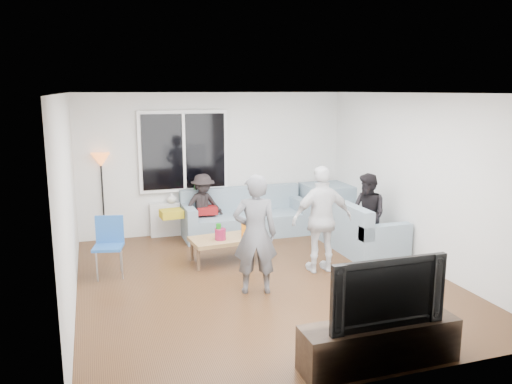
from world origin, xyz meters
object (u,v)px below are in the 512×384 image
object	(u,v)px
sofa_back_section	(245,213)
spectator_back	(203,206)
side_chair	(108,248)
floor_lamp	(103,198)
television	(382,289)
player_left	(255,234)
player_right	(322,219)
spectator_right	(368,214)
sofa_right_section	(356,223)
tv_console	(379,344)
coffee_table	(227,250)

from	to	relation	value
sofa_back_section	spectator_back	distance (m)	0.80
side_chair	spectator_back	bearing A→B (deg)	53.30
floor_lamp	television	bearing A→B (deg)	-65.22
sofa_back_section	spectator_back	xyz separation A→B (m)	(-0.79, 0.03, 0.17)
player_left	player_right	size ratio (longest dim) A/B	1.01
player_right	spectator_right	distance (m)	1.21
sofa_right_section	player_right	distance (m)	1.45
spectator_right	floor_lamp	bearing A→B (deg)	-128.06
sofa_back_section	side_chair	bearing A→B (deg)	-149.74
sofa_back_section	floor_lamp	xyz separation A→B (m)	(-2.49, 0.43, 0.36)
floor_lamp	television	xyz separation A→B (m)	(2.40, -5.20, 0.00)
sofa_back_section	tv_console	bearing A→B (deg)	-91.09
coffee_table	tv_console	xyz separation A→B (m)	(0.63, -3.40, 0.02)
coffee_table	spectator_right	xyz separation A→B (m)	(2.30, -0.27, 0.46)
side_chair	tv_console	world-z (taller)	side_chair
player_left	coffee_table	bearing A→B (deg)	-73.85
coffee_table	spectator_back	world-z (taller)	spectator_back
television	spectator_back	bearing A→B (deg)	98.24
sofa_back_section	coffee_table	bearing A→B (deg)	-117.80
coffee_table	sofa_back_section	bearing A→B (deg)	62.20
television	tv_console	bearing A→B (deg)	0.00
spectator_back	television	world-z (taller)	spectator_back
sofa_back_section	player_right	bearing A→B (deg)	-76.98
player_left	television	distance (m)	2.20
side_chair	tv_console	size ratio (longest dim) A/B	0.54
sofa_right_section	player_left	bearing A→B (deg)	121.20
player_right	spectator_right	bearing A→B (deg)	-150.88
sofa_back_section	floor_lamp	size ratio (longest dim) A/B	1.47
sofa_right_section	floor_lamp	xyz separation A→B (m)	(-4.07, 1.72, 0.36)
side_chair	television	world-z (taller)	television
sofa_right_section	player_right	xyz separation A→B (m)	(-1.07, -0.90, 0.36)
floor_lamp	player_left	bearing A→B (deg)	-59.45
coffee_table	spectator_back	size ratio (longest dim) A/B	0.93
sofa_back_section	floor_lamp	distance (m)	2.55
side_chair	player_left	size ratio (longest dim) A/B	0.54
side_chair	coffee_table	bearing A→B (deg)	14.83
coffee_table	player_left	bearing A→B (deg)	-87.65
player_left	spectator_right	size ratio (longest dim) A/B	1.21
floor_lamp	player_right	xyz separation A→B (m)	(3.00, -2.62, 0.01)
player_left	tv_console	xyz separation A→B (m)	(0.58, -2.12, -0.58)
player_left	spectator_back	xyz separation A→B (m)	(-0.11, 2.68, -0.21)
coffee_table	player_right	bearing A→B (deg)	-33.43
sofa_back_section	television	xyz separation A→B (m)	(-0.09, -4.77, 0.36)
spectator_right	spectator_back	xyz separation A→B (m)	(-2.36, 1.68, -0.07)
tv_console	spectator_right	bearing A→B (deg)	61.86
player_left	player_right	xyz separation A→B (m)	(1.18, 0.46, -0.01)
sofa_back_section	coffee_table	distance (m)	1.57
sofa_right_section	sofa_back_section	bearing A→B (deg)	50.80
spectator_back	television	distance (m)	4.85
television	coffee_table	bearing A→B (deg)	100.58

